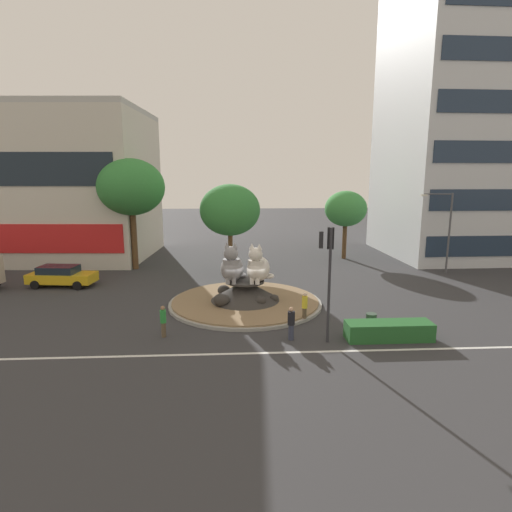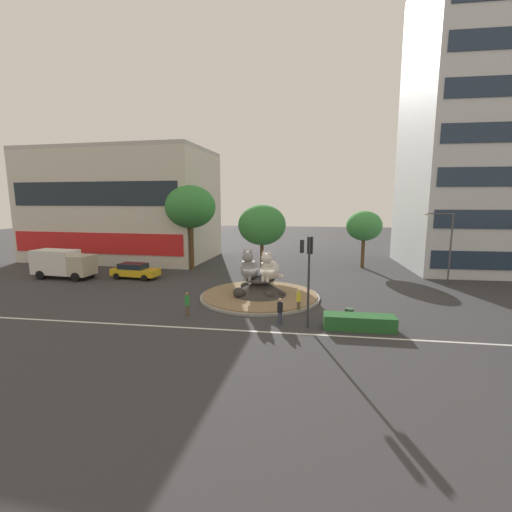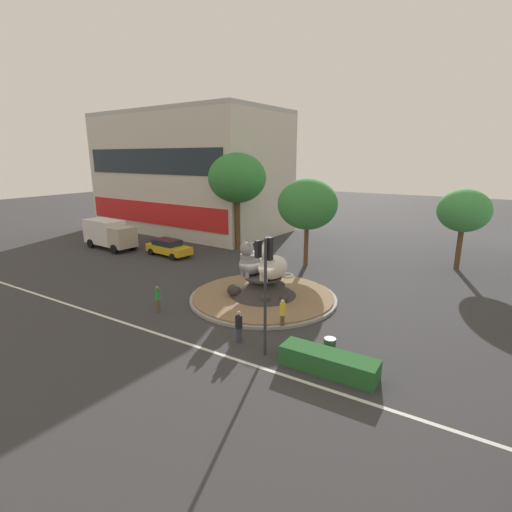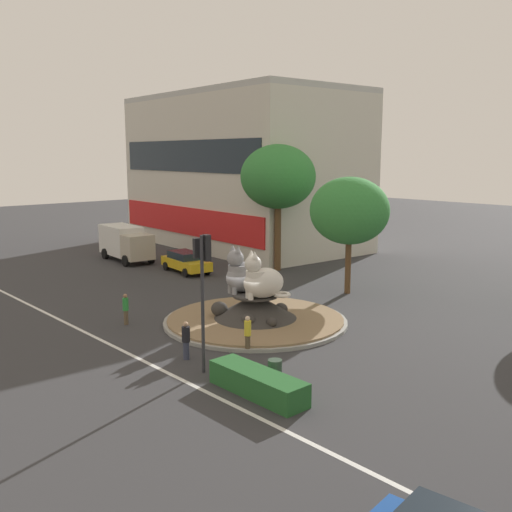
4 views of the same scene
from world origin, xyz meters
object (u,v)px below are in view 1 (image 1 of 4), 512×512
Objects in this scene: cat_statue_white at (258,267)px; shophouse_block at (28,185)px; broadleaf_tree_behind_island at (230,210)px; office_tower at (492,93)px; pedestrian_black_shirt at (291,323)px; pedestrian_yellow_shirt at (305,306)px; litter_bin at (371,322)px; traffic_light_mast at (328,260)px; second_tree_near_tower at (131,188)px; pedestrian_green_shirt at (163,320)px; third_tree_left at (346,209)px; cat_statue_grey at (232,267)px; streetlight_arm at (446,226)px; sedan_on_far_lane at (61,276)px.

shophouse_block reaches higher than cat_statue_white.
office_tower is at bearing 15.59° from broadleaf_tree_behind_island.
pedestrian_black_shirt is 2.80m from pedestrian_yellow_shirt.
office_tower reaches higher than litter_bin.
broadleaf_tree_behind_island is 4.40× the size of pedestrian_yellow_shirt.
traffic_light_mast is 0.59× the size of second_tree_near_tower.
pedestrian_green_shirt is (-8.09, 0.98, -3.24)m from traffic_light_mast.
third_tree_left is 3.94× the size of pedestrian_black_shirt.
office_tower is at bearing 52.72° from pedestrian_yellow_shirt.
pedestrian_yellow_shirt is at bearing 155.78° from litter_bin.
pedestrian_black_shirt is (3.07, -14.76, -4.40)m from broadleaf_tree_behind_island.
cat_statue_grey is at bearing -148.56° from office_tower.
streetlight_arm reaches higher than cat_statue_white.
cat_statue_grey is 0.54× the size of sedan_on_far_lane.
broadleaf_tree_behind_island is at bearing -153.77° from third_tree_left.
litter_bin is at bearing 71.50° from cat_statue_white.
sedan_on_far_lane is 22.32m from litter_bin.
office_tower reaches higher than streetlight_arm.
cat_statue_grey is 0.47× the size of traffic_light_mast.
second_tree_near_tower is at bearing -25.61° from shophouse_block.
pedestrian_yellow_shirt is (12.57, -14.10, -6.19)m from second_tree_near_tower.
second_tree_near_tower is at bearing -136.29° from cat_statue_grey.
litter_bin is (7.49, -13.68, -4.84)m from broadleaf_tree_behind_island.
pedestrian_yellow_shirt is at bearing 58.29° from cat_statue_white.
cat_statue_white is (1.62, -0.15, -0.03)m from cat_statue_grey.
pedestrian_black_shirt reaches higher than pedestrian_yellow_shirt.
shophouse_block is at bearing 150.97° from second_tree_near_tower.
shophouse_block is 32.35m from pedestrian_yellow_shirt.
streetlight_arm reaches higher than cat_statue_grey.
pedestrian_green_shirt is at bearing -119.94° from pedestrian_black_shirt.
traffic_light_mast is (3.00, -5.93, 1.67)m from cat_statue_white.
litter_bin is at bearing -44.48° from second_tree_near_tower.
pedestrian_yellow_shirt is (4.04, -3.24, -1.58)m from cat_statue_grey.
traffic_light_mast is at bearing 58.76° from streetlight_arm.
second_tree_near_tower reaches higher than broadleaf_tree_behind_island.
third_tree_left is at bearing -32.53° from streetlight_arm.
cat_statue_white is at bearing -13.96° from sedan_on_far_lane.
second_tree_near_tower is 5.64× the size of pedestrian_black_shirt.
pedestrian_green_shirt is (-14.56, -19.59, -4.02)m from third_tree_left.
second_tree_near_tower is (-34.17, -5.28, -8.99)m from office_tower.
cat_statue_white is 2.75× the size of litter_bin.
traffic_light_mast is at bearing -26.55° from sedan_on_far_lane.
pedestrian_yellow_shirt is (2.43, -3.09, -1.55)m from cat_statue_white.
broadleaf_tree_behind_island reaches higher than sedan_on_far_lane.
second_tree_near_tower is (-10.14, 11.02, 4.64)m from cat_statue_white.
traffic_light_mast is 15.82m from broadleaf_tree_behind_island.
pedestrian_black_shirt is (-1.69, 0.28, -3.23)m from traffic_light_mast.
litter_bin is (10.82, 0.38, -0.43)m from pedestrian_green_shirt.
cat_statue_white is 1.51× the size of pedestrian_green_shirt.
pedestrian_yellow_shirt is at bearing -149.76° from pedestrian_green_shirt.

